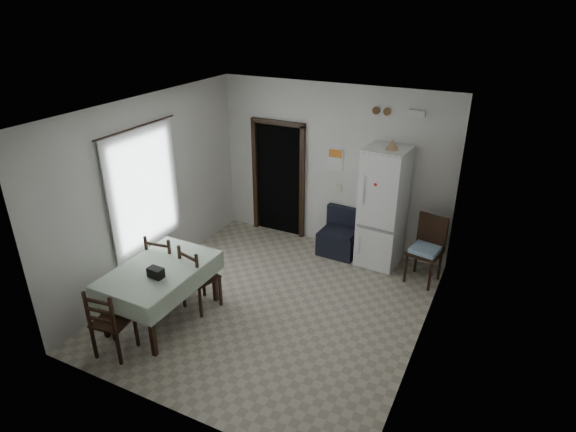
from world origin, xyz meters
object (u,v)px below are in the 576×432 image
(corner_chair, at_px, (425,251))
(dining_chair_far_left, at_px, (167,263))
(fridge, at_px, (383,208))
(dining_chair_near_head, at_px, (112,320))
(dining_chair_far_right, at_px, (201,276))
(dining_table, at_px, (162,293))
(navy_seat, at_px, (340,233))

(corner_chair, xyz_separation_m, dining_chair_far_left, (-3.41, -2.06, -0.02))
(fridge, xyz_separation_m, dining_chair_near_head, (-2.34, -3.73, -0.52))
(fridge, xyz_separation_m, dining_chair_far_right, (-1.94, -2.41, -0.50))
(fridge, bearing_deg, dining_table, -123.88)
(fridge, distance_m, dining_table, 3.72)
(corner_chair, relative_size, dining_chair_far_left, 1.05)
(dining_chair_far_left, relative_size, dining_chair_far_right, 1.01)
(dining_chair_far_right, bearing_deg, dining_chair_far_left, 7.85)
(fridge, relative_size, dining_chair_near_head, 2.04)
(navy_seat, height_order, dining_chair_far_right, dining_chair_far_right)
(corner_chair, height_order, dining_chair_far_left, corner_chair)
(dining_chair_far_left, distance_m, dining_chair_near_head, 1.41)
(dining_table, bearing_deg, dining_chair_far_left, 122.29)
(corner_chair, height_order, dining_table, corner_chair)
(dining_chair_far_left, bearing_deg, dining_chair_far_right, 165.09)
(fridge, xyz_separation_m, corner_chair, (0.80, -0.28, -0.47))
(dining_chair_far_right, bearing_deg, dining_chair_near_head, 87.21)
(dining_chair_far_left, bearing_deg, dining_table, 113.27)
(navy_seat, distance_m, dining_chair_near_head, 4.06)
(fridge, distance_m, dining_chair_far_left, 3.54)
(fridge, height_order, dining_table, fridge)
(navy_seat, height_order, dining_chair_near_head, dining_chair_near_head)
(fridge, distance_m, dining_chair_far_right, 3.14)
(dining_table, bearing_deg, dining_chair_far_right, 55.30)
(dining_table, distance_m, dining_chair_near_head, 0.85)
(dining_chair_far_left, relative_size, dining_chair_near_head, 1.04)
(corner_chair, xyz_separation_m, dining_chair_near_head, (-3.14, -3.45, -0.05))
(dining_table, xyz_separation_m, dining_chair_far_left, (-0.34, 0.54, 0.11))
(dining_table, bearing_deg, fridge, 52.10)
(dining_chair_far_right, bearing_deg, dining_table, 69.05)
(corner_chair, relative_size, dining_chair_far_right, 1.06)
(dining_chair_near_head, bearing_deg, corner_chair, -140.36)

